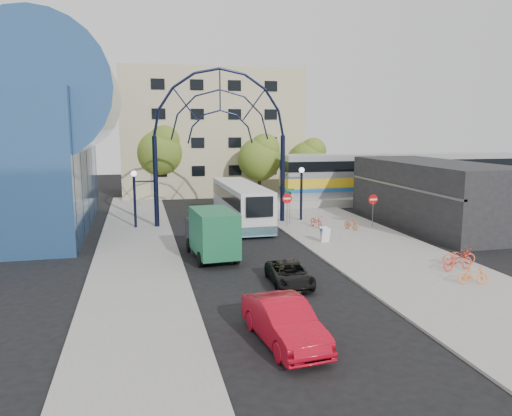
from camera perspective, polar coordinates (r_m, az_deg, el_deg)
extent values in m
plane|color=black|center=(26.24, 1.07, -7.70)|extent=(120.00, 120.00, 0.00)
cube|color=gray|center=(32.59, 13.08, -4.46)|extent=(8.00, 56.00, 0.12)
cube|color=gray|center=(31.25, -13.41, -5.06)|extent=(5.00, 50.00, 0.12)
cylinder|color=black|center=(38.56, -11.38, 2.89)|extent=(0.36, 0.36, 7.00)
cylinder|color=black|center=(40.15, 3.05, 3.30)|extent=(0.36, 0.36, 7.00)
cylinder|color=black|center=(38.73, -13.68, 0.60)|extent=(0.20, 0.20, 4.00)
cylinder|color=black|center=(40.80, 5.19, 1.25)|extent=(0.20, 0.20, 4.00)
sphere|color=white|center=(38.47, -13.80, 3.84)|extent=(0.44, 0.44, 0.44)
sphere|color=white|center=(40.56, 5.23, 4.33)|extent=(0.44, 0.44, 0.44)
cylinder|color=slate|center=(38.50, 3.57, -0.39)|extent=(0.06, 0.06, 2.20)
cylinder|color=red|center=(38.34, 3.58, 1.09)|extent=(0.80, 0.04, 0.80)
cube|color=white|center=(38.32, 3.60, 1.08)|extent=(0.55, 0.02, 0.12)
cylinder|color=slate|center=(38.94, 13.20, -0.50)|extent=(0.06, 0.06, 2.20)
cylinder|color=red|center=(38.79, 13.25, 0.95)|extent=(0.76, 0.04, 0.76)
cube|color=white|center=(38.76, 13.27, 0.95)|extent=(0.55, 0.02, 0.12)
cylinder|color=slate|center=(39.13, 3.88, 0.21)|extent=(0.05, 0.05, 2.80)
cube|color=#146626|center=(38.95, 3.90, 2.10)|extent=(0.70, 0.03, 0.18)
cube|color=#146626|center=(38.98, 3.90, 1.74)|extent=(0.03, 0.70, 0.18)
cube|color=white|center=(33.12, 8.00, -3.10)|extent=(0.55, 0.26, 0.99)
cube|color=white|center=(33.43, 7.78, -2.98)|extent=(0.55, 0.26, 0.99)
cube|color=#1E59A5|center=(33.21, 7.90, -2.48)|extent=(0.55, 0.42, 0.14)
cylinder|color=#2A4F82|center=(39.81, -22.09, 11.97)|extent=(9.00, 16.00, 9.00)
cube|color=black|center=(41.22, 19.50, 1.54)|extent=(6.00, 16.00, 5.00)
cube|color=tan|center=(59.89, -5.44, 8.58)|extent=(20.00, 12.00, 14.00)
cube|color=gray|center=(53.73, 16.09, 1.12)|extent=(32.00, 5.00, 0.80)
cube|color=#B7B7BC|center=(53.45, 16.21, 3.78)|extent=(25.00, 3.00, 4.20)
cube|color=gold|center=(53.50, 16.18, 3.14)|extent=(25.10, 3.05, 0.90)
cube|color=black|center=(53.37, 16.26, 4.85)|extent=(25.05, 3.05, 1.00)
cube|color=#1E59A5|center=(53.58, 16.15, 2.39)|extent=(25.10, 3.05, 0.35)
cylinder|color=#382314|center=(52.18, 0.38, 2.21)|extent=(0.36, 0.36, 2.52)
sphere|color=#2E5717|center=(51.89, 0.38, 5.59)|extent=(4.48, 4.48, 4.48)
sphere|color=#2E5717|center=(51.66, 1.01, 6.81)|extent=(3.08, 3.08, 3.08)
cylinder|color=#382314|center=(54.72, -10.87, 2.56)|extent=(0.36, 0.36, 2.88)
sphere|color=#2E5717|center=(54.43, -10.98, 6.24)|extent=(5.12, 5.12, 5.12)
sphere|color=#2E5717|center=(54.10, -10.48, 7.60)|extent=(3.52, 3.52, 3.52)
cylinder|color=#382314|center=(55.78, 5.90, 2.52)|extent=(0.36, 0.36, 2.34)
sphere|color=#2E5717|center=(55.52, 5.94, 5.46)|extent=(4.16, 4.16, 4.16)
sphere|color=#2E5717|center=(55.35, 6.56, 6.51)|extent=(2.86, 2.86, 2.86)
cube|color=silver|center=(39.46, -1.71, 0.64)|extent=(2.72, 11.53, 2.90)
cube|color=#509CB3|center=(39.66, -1.70, -1.07)|extent=(2.75, 11.53, 0.70)
cube|color=black|center=(39.38, -1.71, 1.51)|extent=(2.77, 11.30, 0.90)
cube|color=black|center=(33.79, 0.42, 0.14)|extent=(1.89, 0.17, 1.40)
cube|color=black|center=(45.01, -3.27, 1.50)|extent=(2.40, 0.22, 1.60)
cylinder|color=black|center=(42.88, -4.35, -0.41)|extent=(0.29, 0.96, 0.96)
cylinder|color=black|center=(43.37, -1.11, -0.27)|extent=(0.29, 0.96, 0.96)
cylinder|color=black|center=(35.33, -2.18, -2.47)|extent=(0.29, 0.96, 0.96)
cylinder|color=black|center=(35.92, 1.71, -2.27)|extent=(0.29, 0.96, 0.96)
cube|color=black|center=(31.42, -5.90, -3.05)|extent=(2.22, 2.30, 1.97)
cube|color=black|center=(32.37, -6.31, -1.96)|extent=(1.79, 0.22, 0.90)
cube|color=#195F3B|center=(28.71, -4.83, -2.74)|extent=(2.45, 4.27, 2.51)
cylinder|color=black|center=(31.10, -7.65, -4.26)|extent=(0.30, 0.87, 0.86)
cylinder|color=black|center=(31.51, -3.95, -4.02)|extent=(0.30, 0.87, 0.86)
cylinder|color=black|center=(27.77, -6.38, -5.87)|extent=(0.30, 0.87, 0.86)
cylinder|color=black|center=(28.23, -2.26, -5.58)|extent=(0.30, 0.87, 0.86)
imported|color=black|center=(24.60, 3.85, -7.53)|extent=(2.08, 4.11, 1.11)
imported|color=#AF0A1C|center=(18.22, 3.23, -12.85)|extent=(2.21, 4.99, 1.59)
imported|color=#D4402A|center=(38.09, 6.94, -1.49)|extent=(0.85, 1.88, 0.96)
imported|color=#D5632A|center=(37.61, 10.81, -1.77)|extent=(0.84, 1.55, 0.90)
imported|color=#EA422E|center=(29.84, 22.19, -5.09)|extent=(1.94, 0.88, 0.98)
imported|color=orange|center=(26.53, 23.58, -7.01)|extent=(1.56, 0.70, 0.91)
imported|color=red|center=(28.67, 22.07, -5.63)|extent=(2.00, 0.99, 1.01)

